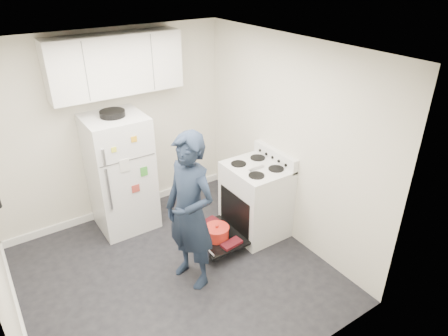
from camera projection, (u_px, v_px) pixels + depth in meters
room at (164, 182)px, 4.03m from camera, size 3.21×3.21×2.51m
electric_range at (255, 200)px, 5.10m from camera, size 0.66×0.76×1.10m
open_oven_door at (217, 234)px, 4.92m from camera, size 0.55×0.71×0.23m
refrigerator at (120, 173)px, 5.11m from camera, size 0.72×0.74×1.61m
upper_cabinets at (115, 64)px, 4.71m from camera, size 1.60×0.33×0.70m
person at (190, 212)px, 4.12m from camera, size 0.57×0.73×1.77m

